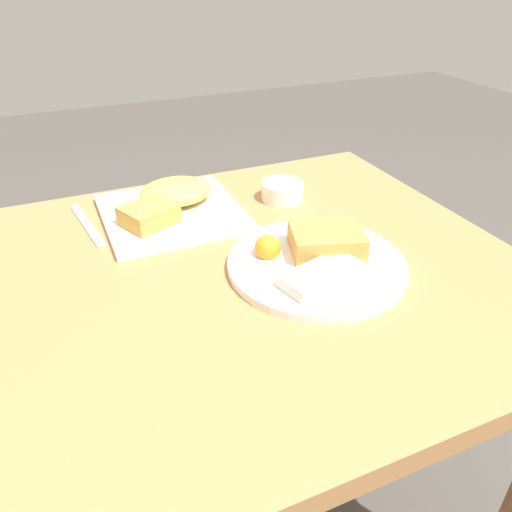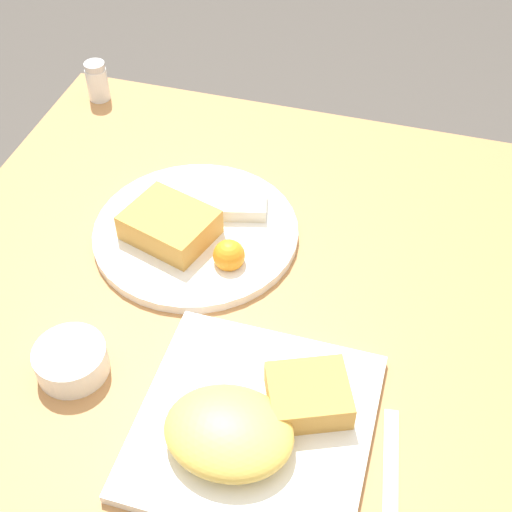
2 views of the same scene
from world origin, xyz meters
The scene contains 5 objects.
dining_table centered at (0.00, 0.00, 0.65)m, with size 0.97×0.80×0.74m.
plate_square_near centered at (0.03, -0.23, 0.77)m, with size 0.26×0.26×0.06m.
plate_oval_far centered at (-0.14, 0.05, 0.76)m, with size 0.29×0.29×0.05m.
sauce_ramekin centered at (-0.20, -0.21, 0.76)m, with size 0.09×0.09×0.04m.
butter_knife centered at (0.19, -0.26, 0.75)m, with size 0.04×0.19×0.00m.
Camera 1 is at (0.23, 0.64, 1.19)m, focal length 35.00 mm.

